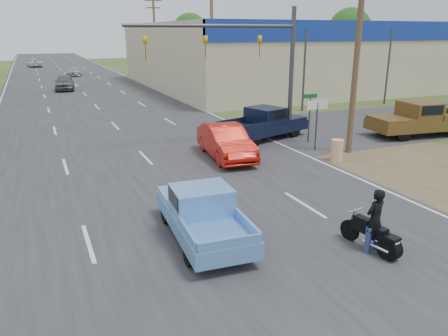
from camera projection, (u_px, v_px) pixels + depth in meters
name	position (u px, v px, depth m)	size (l,w,h in m)	color
main_road	(85.00, 94.00, 41.68)	(15.00, 180.00, 0.02)	#2D2D30
cross_road	(136.00, 148.00, 22.43)	(120.00, 10.00, 0.02)	#2D2D30
dirt_verge	(418.00, 165.00, 19.62)	(8.00, 18.00, 0.01)	brown
big_box_store	(356.00, 53.00, 52.83)	(50.00, 28.10, 6.60)	#B7A88C
utility_pole_1	(358.00, 41.00, 20.09)	(2.00, 0.28, 10.00)	#4C3823
utility_pole_2	(212.00, 37.00, 35.84)	(2.00, 0.28, 10.00)	#4C3823
utility_pole_3	(155.00, 35.00, 51.59)	(2.00, 0.28, 10.00)	#4C3823
tree_3	(350.00, 29.00, 87.06)	(8.40, 8.40, 10.40)	#422D19
tree_5	(190.00, 31.00, 99.49)	(7.98, 7.98, 9.88)	#422D19
barrel_0	(337.00, 150.00, 20.08)	(0.56, 0.56, 1.00)	orange
barrel_1	(258.00, 118.00, 27.67)	(0.56, 0.56, 1.00)	orange
lane_sign	(317.00, 113.00, 21.49)	(1.20, 0.08, 2.52)	#3F3F44
street_name_sign	(310.00, 113.00, 23.12)	(0.80, 0.08, 2.61)	#3F3F44
signal_mast	(248.00, 51.00, 22.34)	(9.12, 0.40, 7.00)	#3F3F44
red_convertible	(226.00, 142.00, 20.47)	(1.64, 4.69, 1.54)	#B11208
motorcycle	(374.00, 237.00, 11.74)	(0.70, 1.96, 0.99)	black
rider	(374.00, 223.00, 11.66)	(0.61, 0.40, 1.68)	black
blue_pickup	(201.00, 212.00, 12.54)	(2.07, 4.71, 1.53)	black
navy_pickup	(265.00, 123.00, 24.24)	(5.62, 3.50, 1.74)	black
brown_pickup	(418.00, 119.00, 24.85)	(6.08, 2.97, 1.94)	black
distant_car_grey	(65.00, 83.00, 44.51)	(1.82, 4.51, 1.54)	#545459
distant_car_silver	(74.00, 71.00, 59.33)	(1.80, 4.43, 1.28)	#A1A0A5
distant_car_white	(35.00, 63.00, 73.90)	(2.00, 4.34, 1.21)	silver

